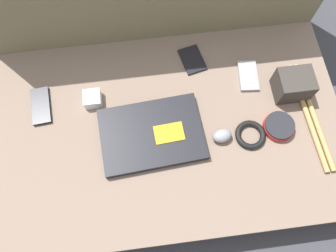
{
  "coord_description": "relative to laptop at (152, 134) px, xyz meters",
  "views": [
    {
      "loc": [
        -0.05,
        -0.36,
        1.12
      ],
      "look_at": [
        0.0,
        0.0,
        0.17
      ],
      "focal_mm": 35.0,
      "sensor_mm": 36.0,
      "label": 1
    }
  ],
  "objects": [
    {
      "name": "speaker_puck",
      "position": [
        0.4,
        -0.02,
        0.0
      ],
      "size": [
        0.1,
        0.1,
        0.03
      ],
      "color": "red",
      "rests_on": "couch_seat"
    },
    {
      "name": "couch_seat",
      "position": [
        0.05,
        0.02,
        -0.09
      ],
      "size": [
        1.13,
        0.69,
        0.15
      ],
      "color": "#7A6656",
      "rests_on": "ground_plane"
    },
    {
      "name": "laptop",
      "position": [
        0.0,
        0.0,
        0.0
      ],
      "size": [
        0.33,
        0.24,
        0.03
      ],
      "rotation": [
        0.0,
        0.0,
        0.07
      ],
      "color": "black",
      "rests_on": "couch_seat"
    },
    {
      "name": "cable_coil",
      "position": [
        0.31,
        -0.04,
        -0.0
      ],
      "size": [
        0.1,
        0.1,
        0.02
      ],
      "color": "black",
      "rests_on": "couch_seat"
    },
    {
      "name": "phone_black",
      "position": [
        -0.35,
        0.14,
        -0.01
      ],
      "size": [
        0.07,
        0.13,
        0.01
      ],
      "rotation": [
        0.0,
        0.0,
        0.09
      ],
      "color": "black",
      "rests_on": "couch_seat"
    },
    {
      "name": "ground_plane",
      "position": [
        0.05,
        0.02,
        -0.16
      ],
      "size": [
        8.0,
        8.0,
        0.0
      ],
      "primitive_type": "plane",
      "color": "#38383D"
    },
    {
      "name": "camera_pouch",
      "position": [
        0.47,
        0.1,
        0.03
      ],
      "size": [
        0.11,
        0.09,
        0.09
      ],
      "color": "#38332D",
      "rests_on": "couch_seat"
    },
    {
      "name": "charger_brick",
      "position": [
        -0.18,
        0.14,
        0.01
      ],
      "size": [
        0.05,
        0.06,
        0.04
      ],
      "color": "silver",
      "rests_on": "couch_seat"
    },
    {
      "name": "phone_small",
      "position": [
        0.17,
        0.26,
        -0.01
      ],
      "size": [
        0.09,
        0.12,
        0.01
      ],
      "rotation": [
        0.0,
        0.0,
        0.22
      ],
      "color": "black",
      "rests_on": "couch_seat"
    },
    {
      "name": "drumstick_pair",
      "position": [
        0.51,
        0.0,
        -0.0
      ],
      "size": [
        0.06,
        0.37,
        0.02
      ],
      "rotation": [
        0.0,
        0.0,
        0.05
      ],
      "color": "tan",
      "rests_on": "couch_seat"
    },
    {
      "name": "phone_silver",
      "position": [
        0.34,
        0.17,
        -0.01
      ],
      "size": [
        0.07,
        0.12,
        0.01
      ],
      "rotation": [
        0.0,
        0.0,
        -0.09
      ],
      "color": "#99999E",
      "rests_on": "couch_seat"
    },
    {
      "name": "computer_mouse",
      "position": [
        0.21,
        -0.03,
        0.01
      ],
      "size": [
        0.06,
        0.05,
        0.04
      ],
      "rotation": [
        0.0,
        0.0,
        0.13
      ],
      "color": "gray",
      "rests_on": "couch_seat"
    }
  ]
}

